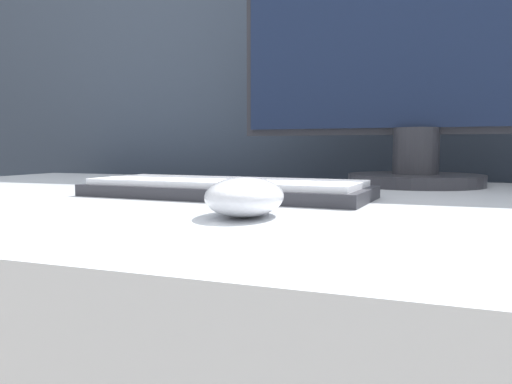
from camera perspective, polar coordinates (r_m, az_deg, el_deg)
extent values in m
cube|color=#333D4C|center=(1.19, 15.21, -1.38)|extent=(5.00, 0.03, 1.37)
ellipsoid|color=silver|center=(0.48, -1.31, -0.54)|extent=(0.09, 0.12, 0.04)
cube|color=#28282D|center=(0.68, -3.54, 0.12)|extent=(0.40, 0.17, 0.02)
cube|color=white|center=(0.68, -3.54, 1.13)|extent=(0.37, 0.15, 0.01)
cylinder|color=#28282D|center=(0.92, 17.71, 1.34)|extent=(0.23, 0.23, 0.02)
cylinder|color=#28282D|center=(0.92, 17.80, 4.48)|extent=(0.08, 0.08, 0.08)
cube|color=#28282D|center=(0.95, 18.16, 16.84)|extent=(0.64, 0.01, 0.35)
cube|color=#141E38|center=(0.94, 18.15, 16.90)|extent=(0.61, 0.02, 0.32)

